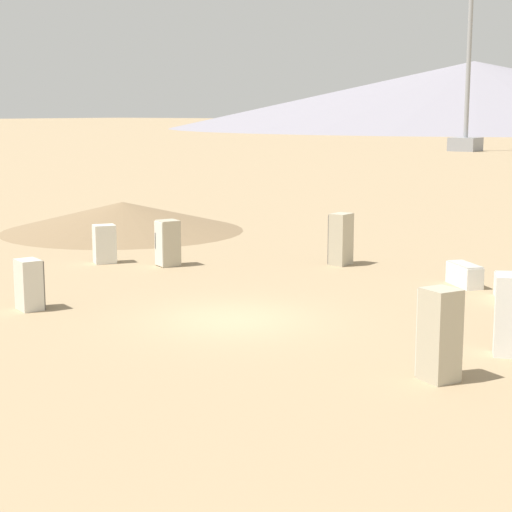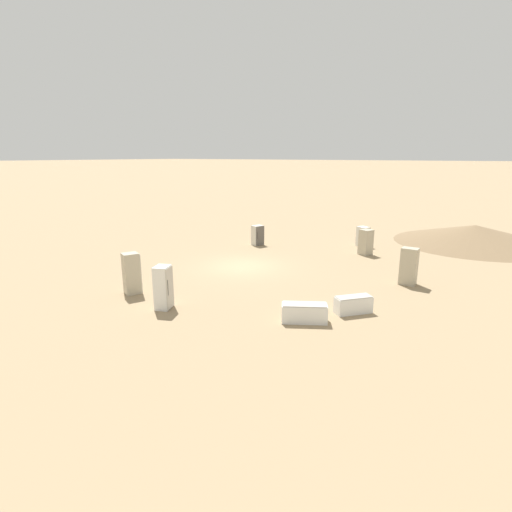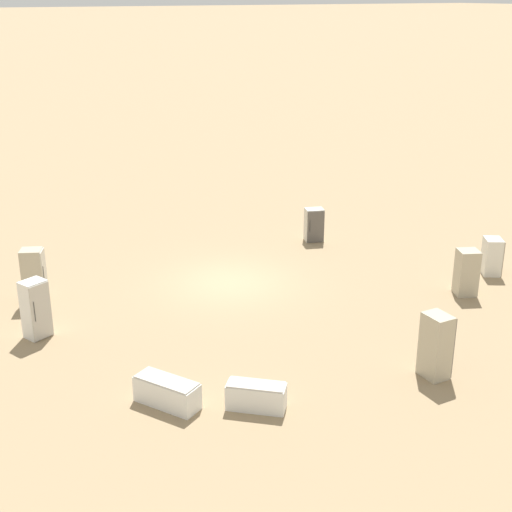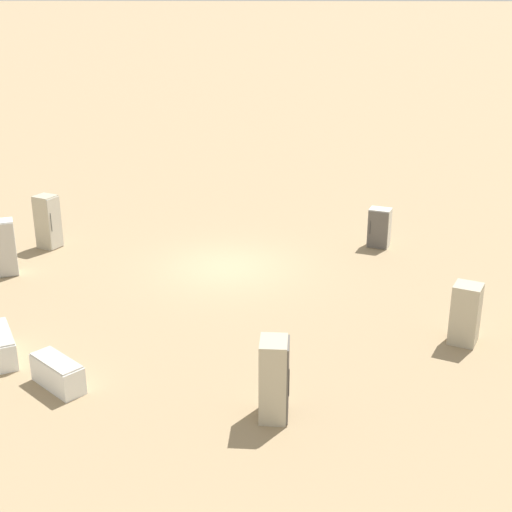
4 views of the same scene
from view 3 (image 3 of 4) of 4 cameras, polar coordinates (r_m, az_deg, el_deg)
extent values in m
plane|color=#9E8460|center=(26.42, -2.14, -2.12)|extent=(1000.00, 1000.00, 0.00)
cube|color=#B2A88E|center=(20.41, 14.17, -7.00)|extent=(0.61, 0.79, 1.88)
cube|color=#56514C|center=(20.61, 14.83, -6.78)|extent=(0.05, 0.75, 1.81)
cylinder|color=#2D2D2D|center=(20.41, 15.44, -6.82)|extent=(0.02, 0.02, 0.66)
cube|color=#B2A88E|center=(25.53, -17.37, -1.56)|extent=(0.90, 0.87, 1.95)
cube|color=beige|center=(25.45, -16.56, -1.54)|extent=(0.29, 0.58, 1.87)
cylinder|color=#2D2D2D|center=(25.20, -16.61, -1.53)|extent=(0.02, 0.02, 0.68)
cube|color=white|center=(18.65, 0.01, -11.20)|extent=(1.53, 1.43, 0.68)
cube|color=#BCB7AD|center=(18.47, 0.01, -10.24)|extent=(1.47, 1.38, 0.04)
cube|color=beige|center=(30.70, 4.66, 2.51)|extent=(0.91, 0.79, 1.43)
cube|color=#56514C|center=(30.42, 4.81, 2.33)|extent=(0.70, 0.27, 1.37)
cylinder|color=#2D2D2D|center=(30.30, 4.34, 2.41)|extent=(0.02, 0.02, 0.50)
cube|color=silver|center=(28.38, 18.33, -0.04)|extent=(0.93, 0.98, 1.42)
cube|color=gray|center=(28.47, 18.97, -0.05)|extent=(0.42, 0.65, 1.36)
cylinder|color=#2D2D2D|center=(28.21, 19.18, -0.10)|extent=(0.02, 0.02, 0.50)
cube|color=white|center=(23.04, -17.24, -4.07)|extent=(0.89, 0.81, 1.86)
cube|color=#BCB7AD|center=(22.80, -16.79, -4.28)|extent=(0.66, 0.30, 1.79)
cylinder|color=#2D2D2D|center=(22.62, -17.29, -4.29)|extent=(0.02, 0.02, 0.65)
cube|color=#B2A88E|center=(26.15, 16.49, -1.28)|extent=(0.92, 0.92, 1.66)
cube|color=silver|center=(26.47, 16.21, -0.99)|extent=(0.63, 0.31, 1.59)
cylinder|color=#2D2D2D|center=(26.55, 16.70, -0.78)|extent=(0.02, 0.02, 0.58)
cube|color=white|center=(18.94, -7.13, -10.81)|extent=(1.43, 1.86, 0.71)
cube|color=#BCB7AD|center=(18.75, -7.18, -9.83)|extent=(1.38, 1.78, 0.04)
camera|label=1|loc=(39.84, -33.34, 10.53)|focal=60.00mm
camera|label=2|loc=(12.05, -64.48, -10.18)|focal=28.00mm
camera|label=4|loc=(13.33, 63.24, 4.01)|focal=50.00mm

